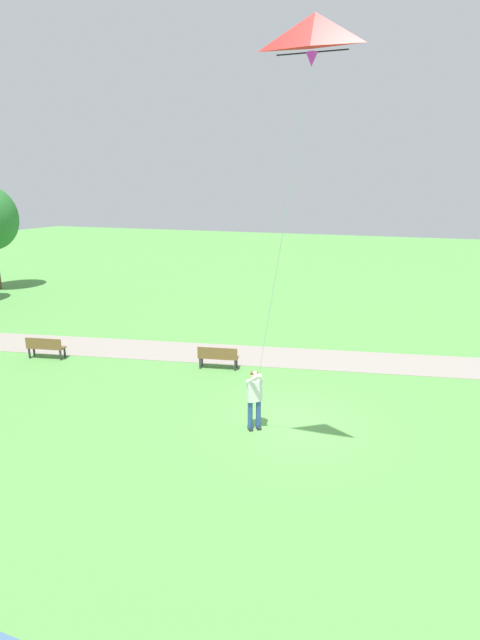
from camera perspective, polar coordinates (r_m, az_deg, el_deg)
The scene contains 6 objects.
ground_plane at distance 14.19m, azimuth 6.10°, elevation -12.07°, with size 120.00×120.00×0.00m, color #569947.
walkway_path at distance 19.30m, azimuth 4.24°, elevation -4.41°, with size 2.40×32.00×0.02m, color gray.
person_kite_flyer at distance 13.30m, azimuth 1.76°, elevation -8.93°, with size 0.62×0.55×1.83m.
flying_kite at distance 9.55m, azimuth 8.74°, elevation 29.80°, with size 2.46×2.31×7.65m.
park_bench_near_walkway at distance 17.85m, azimuth -2.65°, elevation -4.33°, with size 0.72×1.56×0.88m.
park_bench_far_walkway at distance 20.43m, azimuth -22.26°, elevation -2.93°, with size 0.72×1.56×0.88m.
Camera 1 is at (-12.25, -2.99, 6.51)m, focal length 26.75 mm.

